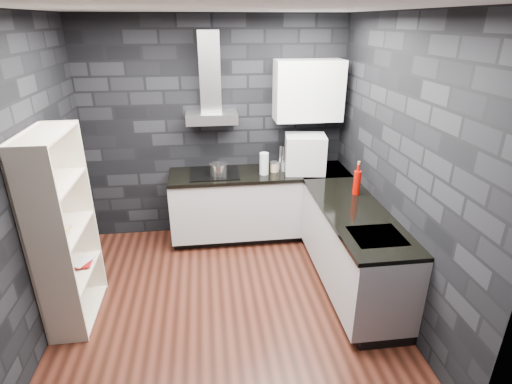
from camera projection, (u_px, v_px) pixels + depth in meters
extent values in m
plane|color=#471F16|center=(227.00, 302.00, 4.02)|extent=(3.20, 3.20, 0.00)
plane|color=white|center=(217.00, 8.00, 2.95)|extent=(3.20, 3.20, 0.00)
cube|color=black|center=(216.00, 131.00, 4.97)|extent=(3.20, 0.05, 2.70)
cube|color=black|center=(240.00, 293.00, 2.01)|extent=(3.20, 0.05, 2.70)
cube|color=black|center=(26.00, 187.00, 3.30)|extent=(0.05, 3.20, 2.70)
cube|color=black|center=(399.00, 169.00, 3.68)|extent=(0.05, 3.20, 2.70)
cube|color=black|center=(259.00, 231.00, 5.28)|extent=(2.18, 0.50, 0.10)
cube|color=black|center=(352.00, 282.00, 4.25)|extent=(0.50, 1.78, 0.10)
cube|color=#B7B7BC|center=(259.00, 203.00, 5.07)|extent=(2.20, 0.60, 0.76)
cube|color=#B7B7BC|center=(352.00, 247.00, 4.08)|extent=(0.60, 1.80, 0.76)
cube|color=black|center=(259.00, 174.00, 4.91)|extent=(2.20, 0.62, 0.04)
cube|color=black|center=(355.00, 212.00, 3.92)|extent=(0.62, 1.80, 0.04)
cube|color=black|center=(322.00, 170.00, 5.01)|extent=(0.62, 0.62, 0.04)
cube|color=#B0B0B5|center=(212.00, 118.00, 4.70)|extent=(0.60, 0.34, 0.12)
cube|color=#B0B0B5|center=(210.00, 72.00, 4.56)|extent=(0.24, 0.20, 0.90)
cube|color=white|center=(308.00, 91.00, 4.72)|extent=(0.80, 0.35, 0.70)
cube|color=black|center=(214.00, 173.00, 4.84)|extent=(0.58, 0.50, 0.01)
cube|color=#B0B0B5|center=(377.00, 236.00, 3.46)|extent=(0.44, 0.40, 0.01)
cylinder|color=silver|center=(219.00, 170.00, 4.76)|extent=(0.21, 0.21, 0.12)
cylinder|color=silver|center=(264.00, 164.00, 4.78)|extent=(0.12, 0.12, 0.27)
cylinder|color=#C2AF8A|center=(274.00, 167.00, 4.89)|extent=(0.11, 0.11, 0.11)
cylinder|color=silver|center=(281.00, 166.00, 4.90)|extent=(0.13, 0.13, 0.13)
cube|color=silver|center=(305.00, 154.00, 4.82)|extent=(0.52, 0.43, 0.47)
cylinder|color=#A00902|center=(357.00, 183.00, 4.23)|extent=(0.09, 0.09, 0.26)
cube|color=beige|center=(64.00, 232.00, 3.52)|extent=(0.52, 0.86, 1.80)
imported|color=white|center=(60.00, 232.00, 3.44)|extent=(0.21, 0.21, 0.05)
imported|color=#98090D|center=(73.00, 255.00, 3.77)|extent=(0.15, 0.03, 0.21)
imported|color=#B2B2B2|center=(73.00, 251.00, 3.80)|extent=(0.14, 0.09, 0.21)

